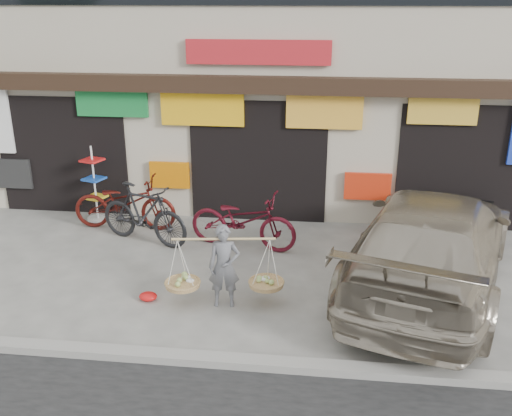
# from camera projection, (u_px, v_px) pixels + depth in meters

# --- Properties ---
(ground) EXTENTS (70.00, 70.00, 0.00)m
(ground) POSITION_uv_depth(u_px,v_px,m) (235.00, 293.00, 9.76)
(ground) COLOR gray
(ground) RESTS_ON ground
(kerb) EXTENTS (70.00, 0.25, 0.12)m
(kerb) POSITION_uv_depth(u_px,v_px,m) (213.00, 360.00, 7.88)
(kerb) COLOR gray
(kerb) RESTS_ON ground
(shophouse_block) EXTENTS (14.00, 6.32, 7.00)m
(shophouse_block) POSITION_uv_depth(u_px,v_px,m) (271.00, 52.00, 14.53)
(shophouse_block) COLOR #BBAF97
(shophouse_block) RESTS_ON ground
(street_vendor) EXTENTS (1.91, 0.74, 1.40)m
(street_vendor) POSITION_uv_depth(u_px,v_px,m) (224.00, 270.00, 9.20)
(street_vendor) COLOR slate
(street_vendor) RESTS_ON ground
(bike_0) EXTENTS (2.25, 0.82, 1.17)m
(bike_0) POSITION_uv_depth(u_px,v_px,m) (125.00, 203.00, 12.30)
(bike_0) COLOR #4C110D
(bike_0) RESTS_ON ground
(bike_1) EXTENTS (2.16, 1.29, 1.26)m
(bike_1) POSITION_uv_depth(u_px,v_px,m) (144.00, 214.00, 11.57)
(bike_1) COLOR black
(bike_1) RESTS_ON ground
(bike_2) EXTENTS (2.32, 1.21, 1.16)m
(bike_2) POSITION_uv_depth(u_px,v_px,m) (243.00, 220.00, 11.37)
(bike_2) COLOR #4E0D18
(bike_2) RESTS_ON ground
(suv) EXTENTS (4.04, 6.28, 1.69)m
(suv) POSITION_uv_depth(u_px,v_px,m) (432.00, 241.00, 9.75)
(suv) COLOR #A59985
(suv) RESTS_ON ground
(display_rack) EXTENTS (0.52, 0.52, 1.72)m
(display_rack) POSITION_uv_depth(u_px,v_px,m) (95.00, 190.00, 12.76)
(display_rack) COLOR silver
(display_rack) RESTS_ON ground
(red_bag) EXTENTS (0.31, 0.25, 0.14)m
(red_bag) POSITION_uv_depth(u_px,v_px,m) (148.00, 296.00, 9.52)
(red_bag) COLOR red
(red_bag) RESTS_ON ground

